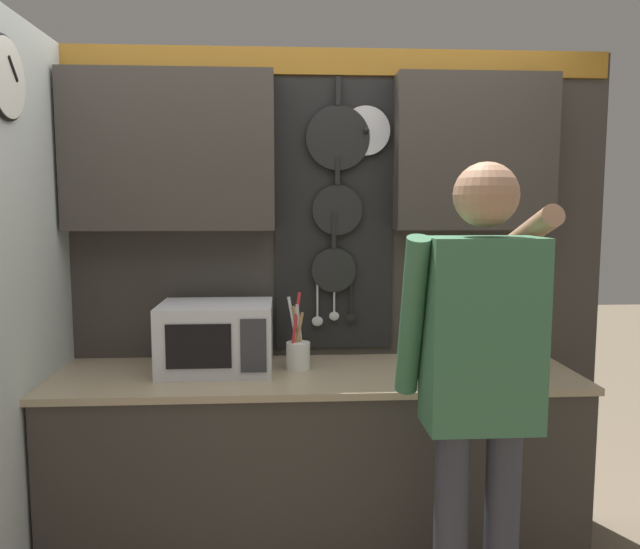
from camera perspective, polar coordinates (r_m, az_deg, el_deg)
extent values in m
cube|color=#38332D|center=(2.92, -0.38, -17.65)|extent=(2.24, 0.61, 0.86)
cube|color=tan|center=(2.76, -0.38, -9.20)|extent=(2.27, 0.64, 0.03)
cube|color=#38332D|center=(3.02, -0.72, -2.17)|extent=(2.84, 0.04, 2.34)
cube|color=#99661E|center=(3.03, -0.72, 18.92)|extent=(2.80, 0.02, 0.12)
cube|color=#38332D|center=(2.94, -13.61, 10.91)|extent=(0.94, 0.16, 0.71)
cube|color=#38332D|center=(3.03, 13.95, 10.76)|extent=(0.74, 0.16, 0.71)
cube|color=black|center=(2.97, 1.28, 5.32)|extent=(0.56, 0.01, 1.26)
cylinder|color=black|center=(2.96, 1.64, 12.37)|extent=(0.30, 0.02, 0.30)
cube|color=black|center=(2.98, 1.67, 16.44)|extent=(0.02, 0.02, 0.13)
cylinder|color=black|center=(2.94, 1.59, 5.91)|extent=(0.24, 0.02, 0.24)
cube|color=black|center=(2.94, 1.61, 9.46)|extent=(0.02, 0.02, 0.13)
cylinder|color=black|center=(2.96, 1.25, 0.41)|extent=(0.21, 0.02, 0.21)
cube|color=black|center=(2.94, 1.27, 4.07)|extent=(0.02, 0.02, 0.17)
cylinder|color=silver|center=(2.98, 4.21, 12.98)|extent=(0.23, 0.01, 0.23)
sphere|color=black|center=(2.96, 4.25, 13.02)|extent=(0.03, 0.03, 0.03)
cylinder|color=silver|center=(2.97, -0.24, -2.09)|extent=(0.01, 0.01, 0.20)
ellipsoid|color=silver|center=(2.99, -0.24, -4.30)|extent=(0.05, 0.01, 0.05)
cylinder|color=silver|center=(2.97, 1.31, -1.86)|extent=(0.01, 0.01, 0.18)
ellipsoid|color=silver|center=(2.99, 1.30, -3.82)|extent=(0.05, 0.01, 0.04)
cylinder|color=black|center=(2.98, 2.85, -1.96)|extent=(0.01, 0.01, 0.19)
ellipsoid|color=black|center=(3.00, 2.84, -4.03)|extent=(0.05, 0.01, 0.04)
cube|color=silver|center=(2.52, -27.16, -4.62)|extent=(0.04, 1.60, 2.34)
cylinder|color=white|center=(2.59, -26.74, 15.76)|extent=(0.02, 0.29, 0.29)
torus|color=black|center=(2.59, -26.82, 15.75)|extent=(0.02, 0.31, 0.31)
cube|color=black|center=(2.62, -26.26, 16.50)|extent=(0.01, 0.07, 0.08)
cube|color=silver|center=(2.79, -9.45, -5.64)|extent=(0.49, 0.37, 0.30)
cube|color=black|center=(2.62, -11.05, -6.48)|extent=(0.27, 0.01, 0.19)
cube|color=#333338|center=(2.60, -6.11, -6.50)|extent=(0.11, 0.01, 0.22)
cube|color=brown|center=(2.95, 15.61, -6.10)|extent=(0.11, 0.15, 0.20)
cylinder|color=black|center=(2.88, 15.30, -3.51)|extent=(0.02, 0.03, 0.08)
cylinder|color=black|center=(2.89, 15.71, -3.66)|extent=(0.02, 0.03, 0.06)
cylinder|color=black|center=(2.89, 16.12, -3.61)|extent=(0.02, 0.03, 0.07)
cylinder|color=black|center=(2.90, 16.53, -3.62)|extent=(0.02, 0.03, 0.07)
cylinder|color=white|center=(2.80, -2.01, -7.41)|extent=(0.11, 0.11, 0.12)
cylinder|color=silver|center=(2.78, -2.01, -5.31)|extent=(0.03, 0.04, 0.23)
cylinder|color=red|center=(2.76, -2.29, -4.70)|extent=(0.05, 0.05, 0.30)
cylinder|color=tan|center=(2.78, -2.02, -5.57)|extent=(0.05, 0.02, 0.21)
cylinder|color=silver|center=(2.78, -2.38, -4.85)|extent=(0.06, 0.03, 0.27)
cylinder|color=tan|center=(2.78, -1.99, -5.25)|extent=(0.06, 0.02, 0.23)
cylinder|color=silver|center=(2.79, -1.88, -5.14)|extent=(0.04, 0.05, 0.24)
cylinder|color=#383842|center=(2.41, 11.83, -23.19)|extent=(0.12, 0.12, 0.86)
cylinder|color=#383842|center=(2.46, 16.21, -22.67)|extent=(0.12, 0.12, 0.86)
cube|color=#3D704C|center=(2.17, 14.60, -5.24)|extent=(0.38, 0.22, 0.65)
sphere|color=#A87A5B|center=(2.13, 14.95, 7.05)|extent=(0.22, 0.22, 0.22)
cylinder|color=#3D704C|center=(2.14, 8.40, -3.90)|extent=(0.08, 0.25, 0.57)
cylinder|color=#A87A5B|center=(2.47, 17.93, 3.17)|extent=(0.08, 0.57, 0.26)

